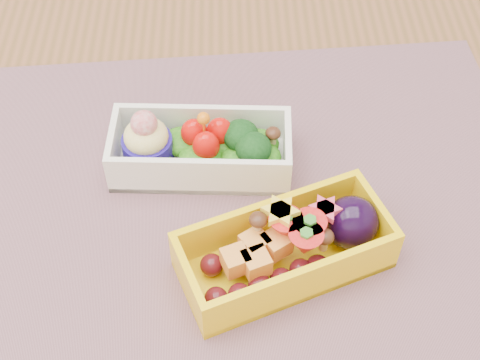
{
  "coord_description": "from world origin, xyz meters",
  "views": [
    {
      "loc": [
        0.04,
        -0.34,
        1.22
      ],
      "look_at": [
        0.05,
        0.02,
        0.79
      ],
      "focal_mm": 51.51,
      "sensor_mm": 36.0,
      "label": 1
    }
  ],
  "objects_px": {
    "placemat": "(231,213)",
    "bento_yellow": "(289,248)",
    "table": "(191,291)",
    "bento_white": "(200,149)"
  },
  "relations": [
    {
      "from": "placemat",
      "to": "bento_yellow",
      "type": "relative_size",
      "value": 2.99
    },
    {
      "from": "table",
      "to": "placemat",
      "type": "distance_m",
      "value": 0.11
    },
    {
      "from": "table",
      "to": "bento_white",
      "type": "height_order",
      "value": "bento_white"
    },
    {
      "from": "placemat",
      "to": "table",
      "type": "bearing_deg",
      "value": -158.59
    },
    {
      "from": "placemat",
      "to": "bento_white",
      "type": "bearing_deg",
      "value": 116.08
    },
    {
      "from": "bento_white",
      "to": "bento_yellow",
      "type": "bearing_deg",
      "value": -53.67
    },
    {
      "from": "table",
      "to": "bento_white",
      "type": "relative_size",
      "value": 7.5
    },
    {
      "from": "bento_white",
      "to": "bento_yellow",
      "type": "height_order",
      "value": "bento_white"
    },
    {
      "from": "placemat",
      "to": "bento_white",
      "type": "relative_size",
      "value": 3.34
    },
    {
      "from": "table",
      "to": "placemat",
      "type": "height_order",
      "value": "placemat"
    }
  ]
}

